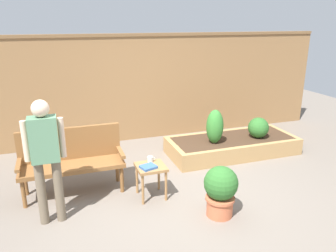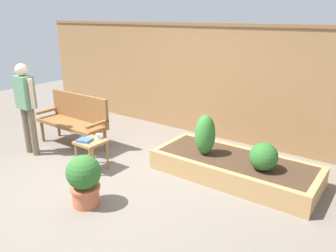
% 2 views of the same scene
% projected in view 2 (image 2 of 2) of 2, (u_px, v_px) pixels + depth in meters
% --- Properties ---
extents(ground_plane, '(14.00, 14.00, 0.00)m').
position_uv_depth(ground_plane, '(103.00, 180.00, 4.81)').
color(ground_plane, '#70665B').
extents(fence_back, '(8.40, 0.14, 2.16)m').
position_uv_depth(fence_back, '(196.00, 79.00, 6.45)').
color(fence_back, olive).
rests_on(fence_back, ground_plane).
extents(garden_bench, '(1.44, 0.48, 0.94)m').
position_uv_depth(garden_bench, '(75.00, 116.00, 5.94)').
color(garden_bench, brown).
rests_on(garden_bench, ground_plane).
extents(side_table, '(0.40, 0.40, 0.48)m').
position_uv_depth(side_table, '(91.00, 146.00, 5.00)').
color(side_table, '#9E7042').
rests_on(side_table, ground_plane).
extents(cup_on_table, '(0.11, 0.08, 0.08)m').
position_uv_depth(cup_on_table, '(99.00, 136.00, 5.05)').
color(cup_on_table, silver).
rests_on(cup_on_table, side_table).
extents(book_on_table, '(0.24, 0.23, 0.04)m').
position_uv_depth(book_on_table, '(85.00, 140.00, 4.95)').
color(book_on_table, '#38609E').
rests_on(book_on_table, side_table).
extents(potted_boxwood, '(0.43, 0.43, 0.67)m').
position_uv_depth(potted_boxwood, '(84.00, 179.00, 4.06)').
color(potted_boxwood, '#C66642').
rests_on(potted_boxwood, ground_plane).
extents(raised_planter_bed, '(2.40, 1.00, 0.30)m').
position_uv_depth(raised_planter_bed, '(234.00, 168.00, 4.85)').
color(raised_planter_bed, '#AD8451').
rests_on(raised_planter_bed, ground_plane).
extents(shrub_near_bench, '(0.30, 0.30, 0.62)m').
position_uv_depth(shrub_near_bench, '(205.00, 135.00, 4.85)').
color(shrub_near_bench, brown).
rests_on(shrub_near_bench, raised_planter_bed).
extents(shrub_far_corner, '(0.38, 0.38, 0.38)m').
position_uv_depth(shrub_far_corner, '(264.00, 157.00, 4.39)').
color(shrub_far_corner, brown).
rests_on(shrub_far_corner, raised_planter_bed).
extents(person_by_bench, '(0.47, 0.20, 1.56)m').
position_uv_depth(person_by_bench, '(26.00, 101.00, 5.43)').
color(person_by_bench, '#70604C').
rests_on(person_by_bench, ground_plane).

